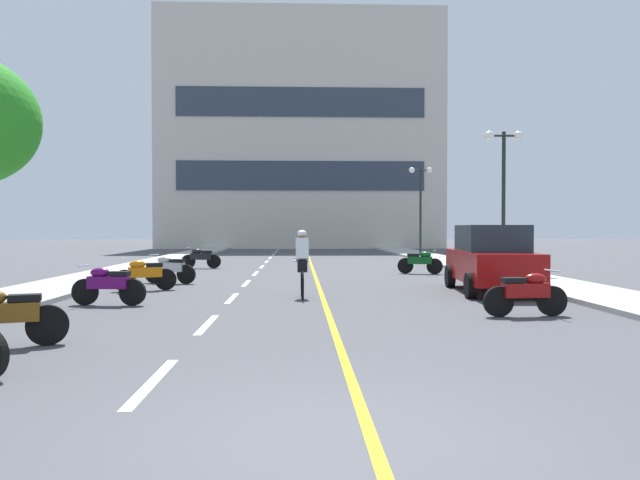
% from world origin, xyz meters
% --- Properties ---
extents(ground_plane, '(140.00, 140.00, 0.00)m').
position_xyz_m(ground_plane, '(0.00, 21.00, 0.00)').
color(ground_plane, '#47474C').
extents(curb_left, '(2.40, 72.00, 0.12)m').
position_xyz_m(curb_left, '(-7.20, 24.00, 0.06)').
color(curb_left, '#A8A8A3').
rests_on(curb_left, ground).
extents(curb_right, '(2.40, 72.00, 0.12)m').
position_xyz_m(curb_right, '(7.20, 24.00, 0.06)').
color(curb_right, '#A8A8A3').
rests_on(curb_right, ground).
extents(lane_dash_0, '(0.14, 2.20, 0.01)m').
position_xyz_m(lane_dash_0, '(-2.00, 2.00, 0.00)').
color(lane_dash_0, silver).
rests_on(lane_dash_0, ground).
extents(lane_dash_1, '(0.14, 2.20, 0.01)m').
position_xyz_m(lane_dash_1, '(-2.00, 6.00, 0.00)').
color(lane_dash_1, silver).
rests_on(lane_dash_1, ground).
extents(lane_dash_2, '(0.14, 2.20, 0.01)m').
position_xyz_m(lane_dash_2, '(-2.00, 10.00, 0.00)').
color(lane_dash_2, silver).
rests_on(lane_dash_2, ground).
extents(lane_dash_3, '(0.14, 2.20, 0.01)m').
position_xyz_m(lane_dash_3, '(-2.00, 14.00, 0.00)').
color(lane_dash_3, silver).
rests_on(lane_dash_3, ground).
extents(lane_dash_4, '(0.14, 2.20, 0.01)m').
position_xyz_m(lane_dash_4, '(-2.00, 18.00, 0.00)').
color(lane_dash_4, silver).
rests_on(lane_dash_4, ground).
extents(lane_dash_5, '(0.14, 2.20, 0.01)m').
position_xyz_m(lane_dash_5, '(-2.00, 22.00, 0.00)').
color(lane_dash_5, silver).
rests_on(lane_dash_5, ground).
extents(lane_dash_6, '(0.14, 2.20, 0.01)m').
position_xyz_m(lane_dash_6, '(-2.00, 26.00, 0.00)').
color(lane_dash_6, silver).
rests_on(lane_dash_6, ground).
extents(lane_dash_7, '(0.14, 2.20, 0.01)m').
position_xyz_m(lane_dash_7, '(-2.00, 30.00, 0.00)').
color(lane_dash_7, silver).
rests_on(lane_dash_7, ground).
extents(lane_dash_8, '(0.14, 2.20, 0.01)m').
position_xyz_m(lane_dash_8, '(-2.00, 34.00, 0.00)').
color(lane_dash_8, silver).
rests_on(lane_dash_8, ground).
extents(lane_dash_9, '(0.14, 2.20, 0.01)m').
position_xyz_m(lane_dash_9, '(-2.00, 38.00, 0.00)').
color(lane_dash_9, silver).
rests_on(lane_dash_9, ground).
extents(lane_dash_10, '(0.14, 2.20, 0.01)m').
position_xyz_m(lane_dash_10, '(-2.00, 42.00, 0.00)').
color(lane_dash_10, silver).
rests_on(lane_dash_10, ground).
extents(lane_dash_11, '(0.14, 2.20, 0.01)m').
position_xyz_m(lane_dash_11, '(-2.00, 46.00, 0.00)').
color(lane_dash_11, silver).
rests_on(lane_dash_11, ground).
extents(centre_line_yellow, '(0.12, 66.00, 0.01)m').
position_xyz_m(centre_line_yellow, '(0.25, 24.00, 0.00)').
color(centre_line_yellow, gold).
rests_on(centre_line_yellow, ground).
extents(office_building, '(24.68, 9.12, 20.45)m').
position_xyz_m(office_building, '(-0.15, 49.50, 10.22)').
color(office_building, beige).
rests_on(office_building, ground).
extents(street_lamp_mid, '(1.46, 0.36, 5.24)m').
position_xyz_m(street_lamp_mid, '(7.29, 17.14, 3.94)').
color(street_lamp_mid, black).
rests_on(street_lamp_mid, curb_right).
extents(street_lamp_far, '(1.46, 0.36, 5.39)m').
position_xyz_m(street_lamp_far, '(7.21, 31.77, 4.03)').
color(street_lamp_far, black).
rests_on(street_lamp_far, curb_right).
extents(parked_car_near, '(2.17, 4.32, 1.82)m').
position_xyz_m(parked_car_near, '(4.84, 11.04, 0.92)').
color(parked_car_near, black).
rests_on(parked_car_near, ground).
extents(motorcycle_1, '(1.64, 0.80, 0.92)m').
position_xyz_m(motorcycle_1, '(-4.60, 3.98, 0.47)').
color(motorcycle_1, black).
rests_on(motorcycle_1, ground).
extents(motorcycle_2, '(1.70, 0.60, 0.92)m').
position_xyz_m(motorcycle_2, '(4.11, 6.73, 0.47)').
color(motorcycle_2, black).
rests_on(motorcycle_2, ground).
extents(motorcycle_3, '(1.70, 0.60, 0.92)m').
position_xyz_m(motorcycle_3, '(-4.63, 8.72, 0.47)').
color(motorcycle_3, black).
rests_on(motorcycle_3, ground).
extents(motorcycle_4, '(1.65, 0.77, 0.92)m').
position_xyz_m(motorcycle_4, '(-4.61, 11.83, 0.47)').
color(motorcycle_4, black).
rests_on(motorcycle_4, ground).
extents(motorcycle_5, '(1.67, 0.71, 0.92)m').
position_xyz_m(motorcycle_5, '(-4.39, 13.98, 0.47)').
color(motorcycle_5, black).
rests_on(motorcycle_5, ground).
extents(motorcycle_6, '(1.64, 0.78, 0.92)m').
position_xyz_m(motorcycle_6, '(4.26, 17.57, 0.47)').
color(motorcycle_6, black).
rests_on(motorcycle_6, ground).
extents(motorcycle_7, '(1.70, 0.60, 0.92)m').
position_xyz_m(motorcycle_7, '(-4.56, 20.98, 0.47)').
color(motorcycle_7, black).
rests_on(motorcycle_7, ground).
extents(cyclist_rider, '(0.42, 1.77, 1.71)m').
position_xyz_m(cyclist_rider, '(-0.26, 10.12, 0.89)').
color(cyclist_rider, black).
rests_on(cyclist_rider, ground).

